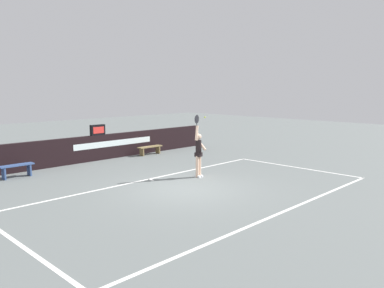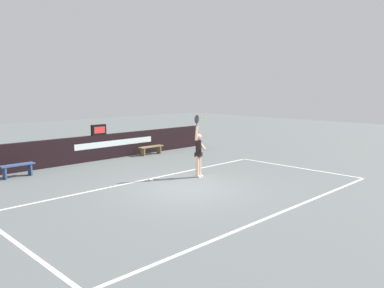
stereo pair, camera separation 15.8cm
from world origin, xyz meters
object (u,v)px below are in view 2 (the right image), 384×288
object	(u,v)px
tennis_player	(198,151)
tennis_ball	(205,117)
courtside_bench_near	(17,168)
courtside_bench_far	(151,148)
speed_display	(99,130)

from	to	relation	value
tennis_player	tennis_ball	bearing A→B (deg)	-52.73
courtside_bench_near	courtside_bench_far	bearing A→B (deg)	3.13
tennis_ball	courtside_bench_far	world-z (taller)	tennis_ball
tennis_ball	tennis_player	bearing A→B (deg)	127.27
tennis_ball	courtside_bench_near	size ratio (longest dim) A/B	0.05
courtside_bench_near	speed_display	bearing A→B (deg)	12.53
tennis_player	courtside_bench_near	size ratio (longest dim) A/B	1.90
speed_display	tennis_ball	bearing A→B (deg)	-81.15
tennis_ball	courtside_bench_near	distance (m)	7.60
speed_display	courtside_bench_far	xyz separation A→B (m)	(2.75, -0.56, -1.14)
tennis_player	courtside_bench_near	world-z (taller)	tennis_player
courtside_bench_far	tennis_ball	bearing A→B (deg)	-107.89
courtside_bench_near	courtside_bench_far	size ratio (longest dim) A/B	0.91
tennis_player	speed_display	bearing A→B (deg)	97.74
courtside_bench_near	courtside_bench_far	xyz separation A→B (m)	(6.99, 0.38, -0.04)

